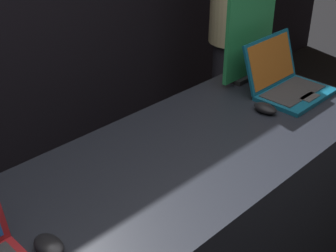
{
  "coord_description": "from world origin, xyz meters",
  "views": [
    {
      "loc": [
        -1.01,
        -0.64,
        1.96
      ],
      "look_at": [
        0.0,
        0.37,
        1.15
      ],
      "focal_mm": 50.0,
      "sensor_mm": 36.0,
      "label": 1
    }
  ],
  "objects_px": {
    "mouse_back": "(265,108)",
    "person_bystander": "(233,31)",
    "laptop_back": "(286,81)",
    "promo_stand_back": "(250,37)",
    "mouse_front": "(49,245)"
  },
  "relations": [
    {
      "from": "mouse_front",
      "to": "promo_stand_back",
      "type": "bearing_deg",
      "value": 13.35
    },
    {
      "from": "mouse_back",
      "to": "person_bystander",
      "type": "bearing_deg",
      "value": 43.72
    },
    {
      "from": "mouse_back",
      "to": "person_bystander",
      "type": "relative_size",
      "value": 0.06
    },
    {
      "from": "promo_stand_back",
      "to": "person_bystander",
      "type": "relative_size",
      "value": 0.26
    },
    {
      "from": "mouse_front",
      "to": "laptop_back",
      "type": "bearing_deg",
      "value": 4.06
    },
    {
      "from": "promo_stand_back",
      "to": "person_bystander",
      "type": "height_order",
      "value": "person_bystander"
    },
    {
      "from": "mouse_back",
      "to": "person_bystander",
      "type": "xyz_separation_m",
      "value": [
        0.95,
        0.91,
        -0.09
      ]
    },
    {
      "from": "mouse_front",
      "to": "laptop_back",
      "type": "height_order",
      "value": "laptop_back"
    },
    {
      "from": "mouse_front",
      "to": "person_bystander",
      "type": "relative_size",
      "value": 0.06
    },
    {
      "from": "promo_stand_back",
      "to": "mouse_back",
      "type": "bearing_deg",
      "value": -130.16
    },
    {
      "from": "person_bystander",
      "to": "mouse_front",
      "type": "bearing_deg",
      "value": -155.28
    },
    {
      "from": "laptop_back",
      "to": "person_bystander",
      "type": "bearing_deg",
      "value": 50.12
    },
    {
      "from": "laptop_back",
      "to": "promo_stand_back",
      "type": "height_order",
      "value": "promo_stand_back"
    },
    {
      "from": "mouse_back",
      "to": "mouse_front",
      "type": "bearing_deg",
      "value": -177.64
    },
    {
      "from": "laptop_back",
      "to": "promo_stand_back",
      "type": "distance_m",
      "value": 0.28
    }
  ]
}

